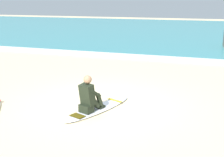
# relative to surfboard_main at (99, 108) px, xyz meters

# --- Properties ---
(ground_plane) EXTENTS (80.00, 80.00, 0.00)m
(ground_plane) POSITION_rel_surfboard_main_xyz_m (-0.08, 0.42, -0.04)
(ground_plane) COLOR beige
(sea) EXTENTS (80.00, 28.00, 0.10)m
(sea) POSITION_rel_surfboard_main_xyz_m (-0.08, 20.99, 0.01)
(sea) COLOR teal
(sea) RESTS_ON ground
(breaking_foam) EXTENTS (80.00, 0.90, 0.11)m
(breaking_foam) POSITION_rel_surfboard_main_xyz_m (-0.08, 7.29, 0.02)
(breaking_foam) COLOR white
(breaking_foam) RESTS_ON ground
(surfboard_main) EXTENTS (1.33, 2.50, 0.08)m
(surfboard_main) POSITION_rel_surfboard_main_xyz_m (0.00, 0.00, 0.00)
(surfboard_main) COLOR silver
(surfboard_main) RESTS_ON ground
(surfer_seated) EXTENTS (0.54, 0.77, 0.95)m
(surfer_seated) POSITION_rel_surfboard_main_xyz_m (-0.12, -0.33, 0.40)
(surfer_seated) COLOR black
(surfer_seated) RESTS_ON surfboard_main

